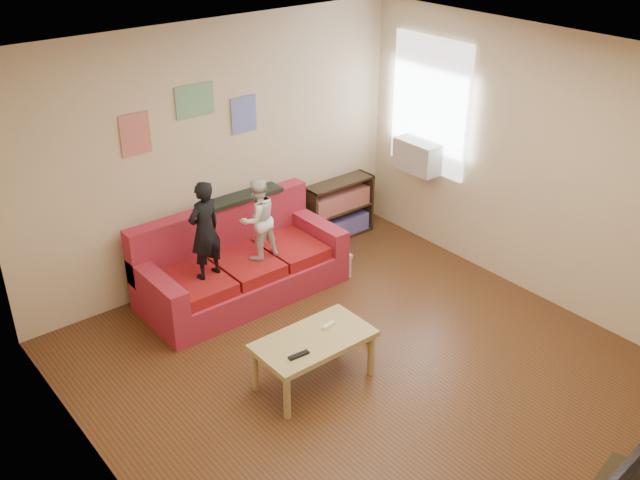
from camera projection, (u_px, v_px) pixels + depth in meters
room_shell at (384, 243)px, 5.56m from camera, size 4.52×5.02×2.72m
sofa at (239, 265)px, 7.34m from camera, size 2.09×0.96×0.92m
child_a at (205, 230)px, 6.68m from camera, size 0.39×0.29×0.98m
child_b at (258, 219)px, 7.05m from camera, size 0.42×0.33×0.85m
coffee_table at (314, 344)px, 6.00m from camera, size 1.01×0.55×0.45m
remote at (299, 355)px, 5.74m from camera, size 0.19×0.06×0.02m
game_controller at (328, 325)px, 6.11m from camera, size 0.14×0.06×0.03m
bookshelf at (338, 212)px, 8.45m from camera, size 0.89×0.27×0.71m
window at (429, 105)px, 7.79m from camera, size 0.04×1.08×1.48m
ac_unit at (418, 156)px, 7.99m from camera, size 0.28×0.55×0.35m
artwork_left at (135, 134)px, 6.61m from camera, size 0.30×0.01×0.40m
artwork_center at (195, 101)px, 6.88m from camera, size 0.42×0.01×0.32m
artwork_right at (244, 115)px, 7.30m from camera, size 0.30×0.01×0.38m
file_box at (329, 266)px, 7.66m from camera, size 0.40×0.31×0.28m
tissue at (370, 338)px, 6.65m from camera, size 0.10×0.10×0.09m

